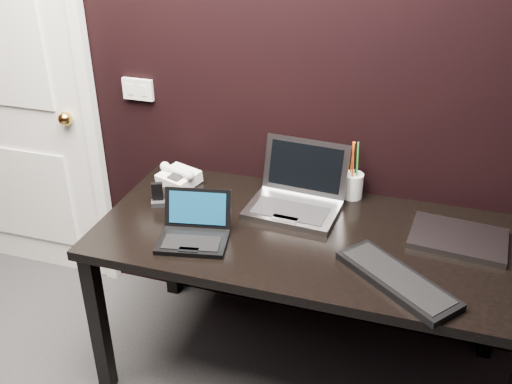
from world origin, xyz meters
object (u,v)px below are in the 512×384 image
(ext_keyboard, at_px, (397,280))
(pen_cup, at_px, (353,184))
(door, at_px, (8,90))
(closed_laptop, at_px, (458,238))
(desk, at_px, (308,250))
(desk_phone, at_px, (179,177))
(netbook, at_px, (194,232))
(silver_laptop, at_px, (296,198))
(mobile_phone, at_px, (158,197))

(ext_keyboard, height_order, pen_cup, pen_cup)
(door, bearing_deg, closed_laptop, -6.57)
(desk, bearing_deg, closed_laptop, 12.00)
(closed_laptop, xyz_separation_m, pen_cup, (-0.45, 0.23, 0.05))
(pen_cup, bearing_deg, door, 179.18)
(door, bearing_deg, desk_phone, -8.20)
(door, bearing_deg, netbook, -24.12)
(pen_cup, bearing_deg, ext_keyboard, -66.59)
(ext_keyboard, bearing_deg, desk, 148.66)
(silver_laptop, bearing_deg, netbook, -131.88)
(desk_phone, height_order, pen_cup, pen_cup)
(closed_laptop, height_order, pen_cup, pen_cup)
(desk_phone, bearing_deg, mobile_phone, -91.95)
(door, height_order, closed_laptop, door)
(door, distance_m, mobile_phone, 1.06)
(closed_laptop, bearing_deg, mobile_phone, -175.97)
(silver_laptop, bearing_deg, door, 172.90)
(desk, height_order, silver_laptop, silver_laptop)
(door, height_order, netbook, door)
(desk, bearing_deg, ext_keyboard, -31.34)
(netbook, distance_m, closed_laptop, 1.03)
(silver_laptop, xyz_separation_m, mobile_phone, (-0.58, -0.15, -0.01))
(door, relative_size, desk, 1.26)
(ext_keyboard, bearing_deg, closed_laptop, 58.97)
(silver_laptop, relative_size, pen_cup, 1.51)
(door, distance_m, desk, 1.73)
(desk, xyz_separation_m, closed_laptop, (0.57, 0.12, 0.09))
(netbook, xyz_separation_m, pen_cup, (0.53, 0.52, 0.03))
(door, xyz_separation_m, pen_cup, (1.76, -0.03, -0.24))
(door, height_order, silver_laptop, door)
(desk, relative_size, pen_cup, 6.44)
(door, relative_size, ext_keyboard, 4.64)
(netbook, distance_m, desk_phone, 0.48)
(silver_laptop, xyz_separation_m, closed_laptop, (0.67, -0.06, -0.04))
(mobile_phone, bearing_deg, ext_keyboard, -13.67)
(pen_cup, bearing_deg, silver_laptop, -141.91)
(mobile_phone, relative_size, pen_cup, 0.38)
(pen_cup, bearing_deg, netbook, -135.51)
(netbook, bearing_deg, closed_laptop, 16.67)
(desk, relative_size, netbook, 5.58)
(desk, relative_size, ext_keyboard, 3.69)
(silver_laptop, relative_size, closed_laptop, 1.04)
(door, relative_size, pen_cup, 8.10)
(mobile_phone, bearing_deg, pen_cup, 21.87)
(netbook, relative_size, ext_keyboard, 0.66)
(desk, distance_m, pen_cup, 0.39)
(netbook, xyz_separation_m, closed_laptop, (0.99, 0.29, -0.02))
(door, height_order, mobile_phone, door)
(desk, height_order, desk_phone, desk_phone)
(desk, bearing_deg, pen_cup, 71.95)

